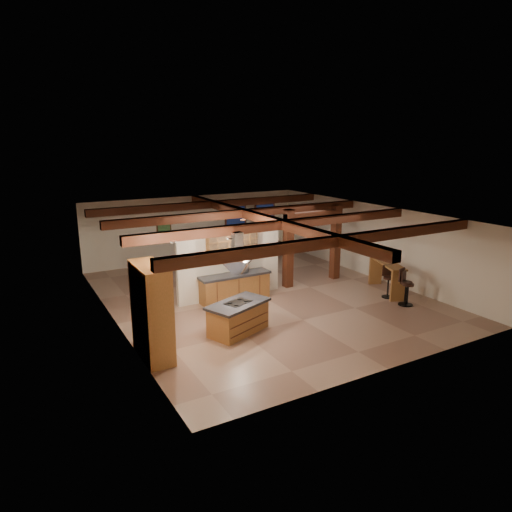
% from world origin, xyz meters
% --- Properties ---
extents(ground, '(12.00, 12.00, 0.00)m').
position_xyz_m(ground, '(0.00, 0.00, 0.00)').
color(ground, tan).
rests_on(ground, ground).
extents(room_walls, '(12.00, 12.00, 12.00)m').
position_xyz_m(room_walls, '(0.00, 0.00, 1.78)').
color(room_walls, white).
rests_on(room_walls, ground).
extents(ceiling_beams, '(10.00, 12.00, 0.28)m').
position_xyz_m(ceiling_beams, '(0.00, 0.00, 2.76)').
color(ceiling_beams, '#3F240F').
rests_on(ceiling_beams, room_walls).
extents(timber_posts, '(2.50, 0.30, 2.90)m').
position_xyz_m(timber_posts, '(2.50, 0.50, 1.76)').
color(timber_posts, '#3F240F').
rests_on(timber_posts, ground).
extents(partition_wall, '(3.80, 0.18, 2.20)m').
position_xyz_m(partition_wall, '(-1.00, 0.50, 1.10)').
color(partition_wall, white).
rests_on(partition_wall, ground).
extents(pantry_cabinet, '(0.67, 1.60, 2.40)m').
position_xyz_m(pantry_cabinet, '(-4.67, -2.60, 1.20)').
color(pantry_cabinet, '#A86436').
rests_on(pantry_cabinet, ground).
extents(back_counter, '(2.50, 0.66, 0.94)m').
position_xyz_m(back_counter, '(-1.00, 0.11, 0.48)').
color(back_counter, '#A86436').
rests_on(back_counter, ground).
extents(upper_display_cabinet, '(1.80, 0.36, 0.95)m').
position_xyz_m(upper_display_cabinet, '(-1.00, 0.31, 1.85)').
color(upper_display_cabinet, '#A86436').
rests_on(upper_display_cabinet, partition_wall).
extents(range_hood, '(1.10, 1.10, 1.40)m').
position_xyz_m(range_hood, '(-2.13, -2.32, 1.78)').
color(range_hood, silver).
rests_on(range_hood, room_walls).
extents(back_windows, '(2.70, 0.07, 1.70)m').
position_xyz_m(back_windows, '(2.80, 5.93, 1.50)').
color(back_windows, '#3F240F').
rests_on(back_windows, room_walls).
extents(framed_art, '(0.65, 0.05, 0.85)m').
position_xyz_m(framed_art, '(-1.50, 5.94, 1.70)').
color(framed_art, '#3F240F').
rests_on(framed_art, room_walls).
extents(recessed_cans, '(3.16, 2.46, 0.03)m').
position_xyz_m(recessed_cans, '(-2.53, -1.93, 2.87)').
color(recessed_cans, silver).
rests_on(recessed_cans, room_walls).
extents(kitchen_island, '(2.05, 1.57, 0.91)m').
position_xyz_m(kitchen_island, '(-2.13, -2.32, 0.46)').
color(kitchen_island, '#A86436').
rests_on(kitchen_island, ground).
extents(dining_table, '(1.85, 1.06, 0.64)m').
position_xyz_m(dining_table, '(-0.02, 2.62, 0.32)').
color(dining_table, '#401B10').
rests_on(dining_table, ground).
extents(sofa, '(2.10, 1.39, 0.57)m').
position_xyz_m(sofa, '(3.17, 5.16, 0.29)').
color(sofa, black).
rests_on(sofa, ground).
extents(microwave, '(0.51, 0.40, 0.25)m').
position_xyz_m(microwave, '(-0.75, 0.11, 1.06)').
color(microwave, silver).
rests_on(microwave, back_counter).
extents(bar_counter, '(1.29, 2.19, 1.12)m').
position_xyz_m(bar_counter, '(4.10, -1.77, 0.76)').
color(bar_counter, '#A86436').
rests_on(bar_counter, ground).
extents(side_table, '(0.59, 0.59, 0.57)m').
position_xyz_m(side_table, '(3.87, 5.55, 0.29)').
color(side_table, '#3F240F').
rests_on(side_table, ground).
extents(table_lamp, '(0.28, 0.28, 0.33)m').
position_xyz_m(table_lamp, '(3.87, 5.55, 0.81)').
color(table_lamp, black).
rests_on(table_lamp, side_table).
extents(bar_stool_a, '(0.43, 0.44, 1.14)m').
position_xyz_m(bar_stool_a, '(3.72, -3.08, 0.58)').
color(bar_stool_a, black).
rests_on(bar_stool_a, ground).
extents(bar_stool_b, '(0.45, 0.47, 1.23)m').
position_xyz_m(bar_stool_b, '(3.67, -3.04, 0.63)').
color(bar_stool_b, black).
rests_on(bar_stool_b, ground).
extents(bar_stool_c, '(0.42, 0.43, 1.13)m').
position_xyz_m(bar_stool_c, '(3.75, -2.20, 0.57)').
color(bar_stool_c, black).
rests_on(bar_stool_c, ground).
extents(dining_chairs, '(1.99, 1.99, 1.07)m').
position_xyz_m(dining_chairs, '(-0.02, 2.62, 0.54)').
color(dining_chairs, '#3F240F').
rests_on(dining_chairs, ground).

